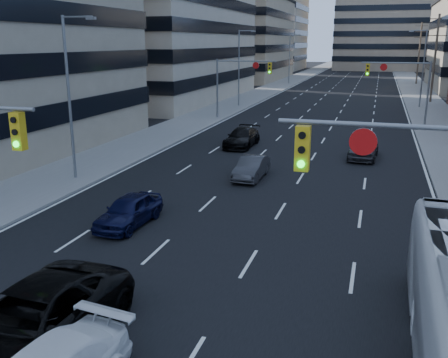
% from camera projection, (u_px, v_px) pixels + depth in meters
% --- Properties ---
extents(road_surface, '(18.00, 300.00, 0.02)m').
position_uv_depth(road_surface, '(357.00, 73.00, 126.98)').
color(road_surface, black).
rests_on(road_surface, ground).
extents(sidewalk_left, '(5.00, 300.00, 0.15)m').
position_uv_depth(sidewalk_left, '(312.00, 72.00, 130.23)').
color(sidewalk_left, slate).
rests_on(sidewalk_left, ground).
extents(sidewalk_right, '(5.00, 300.00, 0.15)m').
position_uv_depth(sidewalk_right, '(405.00, 73.00, 123.70)').
color(sidewalk_right, slate).
rests_on(sidewalk_right, ground).
extents(office_left_far, '(20.00, 30.00, 16.00)m').
position_uv_depth(office_left_far, '(234.00, 40.00, 104.03)').
color(office_left_far, gray).
rests_on(office_left_far, ground).
extents(bg_block_left, '(24.00, 24.00, 20.00)m').
position_uv_depth(bg_block_left, '(259.00, 33.00, 141.48)').
color(bg_block_left, '#ADA089').
rests_on(bg_block_left, ground).
extents(signal_far_left, '(6.09, 0.33, 6.00)m').
position_uv_depth(signal_far_left, '(239.00, 76.00, 49.70)').
color(signal_far_left, slate).
rests_on(signal_far_left, ground).
extents(signal_far_right, '(6.09, 0.33, 6.00)m').
position_uv_depth(signal_far_right, '(402.00, 80.00, 45.34)').
color(signal_far_right, slate).
rests_on(signal_far_right, ground).
extents(utility_pole_midblock, '(2.20, 0.28, 11.00)m').
position_uv_depth(utility_pole_midblock, '(435.00, 57.00, 63.02)').
color(utility_pole_midblock, '#4C3D2D').
rests_on(utility_pole_midblock, ground).
extents(utility_pole_distant, '(2.20, 0.28, 11.00)m').
position_uv_depth(utility_pole_distant, '(419.00, 52.00, 90.66)').
color(utility_pole_distant, '#4C3D2D').
rests_on(utility_pole_distant, ground).
extents(streetlight_left_near, '(2.03, 0.22, 9.00)m').
position_uv_depth(streetlight_left_near, '(71.00, 91.00, 27.23)').
color(streetlight_left_near, slate).
rests_on(streetlight_left_near, ground).
extents(streetlight_left_mid, '(2.03, 0.22, 9.00)m').
position_uv_depth(streetlight_left_mid, '(240.00, 64.00, 59.48)').
color(streetlight_left_mid, slate).
rests_on(streetlight_left_mid, ground).
extents(streetlight_left_far, '(2.03, 0.22, 9.00)m').
position_uv_depth(streetlight_left_far, '(290.00, 56.00, 91.72)').
color(streetlight_left_far, slate).
rests_on(streetlight_left_far, ground).
extents(streetlight_right_far, '(2.03, 0.22, 9.00)m').
position_uv_depth(streetlight_right_far, '(422.00, 65.00, 58.21)').
color(streetlight_right_far, slate).
rests_on(streetlight_right_far, ground).
extents(black_pickup, '(3.08, 6.18, 1.68)m').
position_uv_depth(black_pickup, '(33.00, 321.00, 12.58)').
color(black_pickup, black).
rests_on(black_pickup, ground).
extents(sedan_blue, '(1.79, 4.01, 1.34)m').
position_uv_depth(sedan_blue, '(129.00, 211.00, 21.32)').
color(sedan_blue, black).
rests_on(sedan_blue, ground).
extents(sedan_grey_center, '(1.43, 3.90, 1.27)m').
position_uv_depth(sedan_grey_center, '(252.00, 168.00, 28.71)').
color(sedan_grey_center, '#323134').
rests_on(sedan_grey_center, ground).
extents(sedan_black_far, '(2.00, 4.79, 1.38)m').
position_uv_depth(sedan_black_far, '(242.00, 138.00, 37.47)').
color(sedan_black_far, black).
rests_on(sedan_black_far, ground).
extents(sedan_grey_right, '(2.05, 4.55, 1.52)m').
position_uv_depth(sedan_grey_right, '(364.00, 147.00, 33.67)').
color(sedan_grey_right, '#343437').
rests_on(sedan_grey_right, ground).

